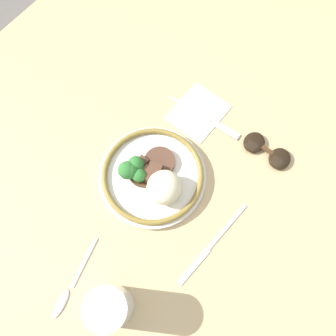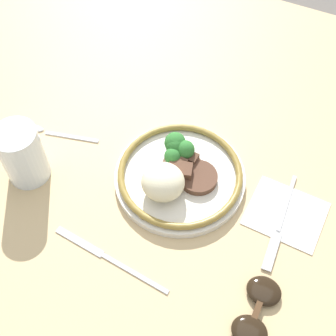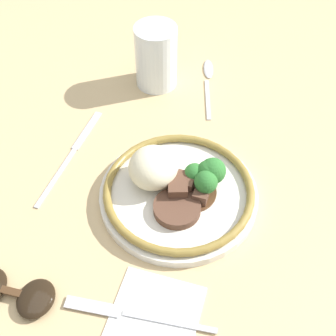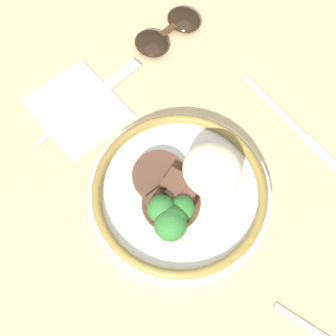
{
  "view_description": "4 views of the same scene",
  "coord_description": "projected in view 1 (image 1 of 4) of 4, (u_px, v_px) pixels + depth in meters",
  "views": [
    {
      "loc": [
        0.17,
        0.16,
        0.73
      ],
      "look_at": [
        -0.02,
        0.02,
        0.09
      ],
      "focal_mm": 35.0,
      "sensor_mm": 36.0,
      "label": 1
    },
    {
      "loc": [
        -0.16,
        0.42,
        0.75
      ],
      "look_at": [
        0.03,
        -0.0,
        0.07
      ],
      "focal_mm": 50.0,
      "sensor_mm": 36.0,
      "label": 2
    },
    {
      "loc": [
        -0.4,
        -0.09,
        0.61
      ],
      "look_at": [
        0.02,
        0.02,
        0.09
      ],
      "focal_mm": 50.0,
      "sensor_mm": 36.0,
      "label": 3
    },
    {
      "loc": [
        0.15,
        -0.16,
        0.61
      ],
      "look_at": [
        -0.02,
        0.0,
        0.1
      ],
      "focal_mm": 50.0,
      "sensor_mm": 36.0,
      "label": 4
    }
  ],
  "objects": [
    {
      "name": "ground_plane",
      "position": [
        156.0,
        182.0,
        0.77
      ],
      "size": [
        8.0,
        8.0,
        0.0
      ],
      "primitive_type": "plane",
      "color": "#5B5651"
    },
    {
      "name": "dining_table",
      "position": [
        155.0,
        178.0,
        0.75
      ],
      "size": [
        1.5,
        1.14,
        0.05
      ],
      "color": "tan",
      "rests_on": "ground"
    },
    {
      "name": "napkin",
      "position": [
        198.0,
        112.0,
        0.77
      ],
      "size": [
        0.13,
        0.11,
        0.0
      ],
      "color": "white",
      "rests_on": "dining_table"
    },
    {
      "name": "plate",
      "position": [
        153.0,
        176.0,
        0.7
      ],
      "size": [
        0.23,
        0.23,
        0.07
      ],
      "color": "silver",
      "rests_on": "dining_table"
    },
    {
      "name": "juice_glass",
      "position": [
        111.0,
        307.0,
        0.58
      ],
      "size": [
        0.07,
        0.07,
        0.11
      ],
      "color": "yellow",
      "rests_on": "dining_table"
    },
    {
      "name": "fork",
      "position": [
        210.0,
        121.0,
        0.76
      ],
      "size": [
        0.02,
        0.19,
        0.0
      ],
      "rotation": [
        0.0,
        0.0,
        1.62
      ],
      "color": "#B7B7BC",
      "rests_on": "napkin"
    },
    {
      "name": "knife",
      "position": [
        211.0,
        246.0,
        0.67
      ],
      "size": [
        0.21,
        0.03,
        0.0
      ],
      "rotation": [
        0.0,
        0.0,
        -0.1
      ],
      "color": "#B7B7BC",
      "rests_on": "dining_table"
    },
    {
      "name": "spoon",
      "position": [
        66.0,
        293.0,
        0.64
      ],
      "size": [
        0.17,
        0.05,
        0.01
      ],
      "rotation": [
        0.0,
        0.0,
        0.23
      ],
      "color": "#B7B7BC",
      "rests_on": "dining_table"
    },
    {
      "name": "sunglasses",
      "position": [
        267.0,
        150.0,
        0.73
      ],
      "size": [
        0.05,
        0.11,
        0.02
      ],
      "rotation": [
        0.0,
        0.0,
        0.0
      ],
      "color": "black",
      "rests_on": "dining_table"
    }
  ]
}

